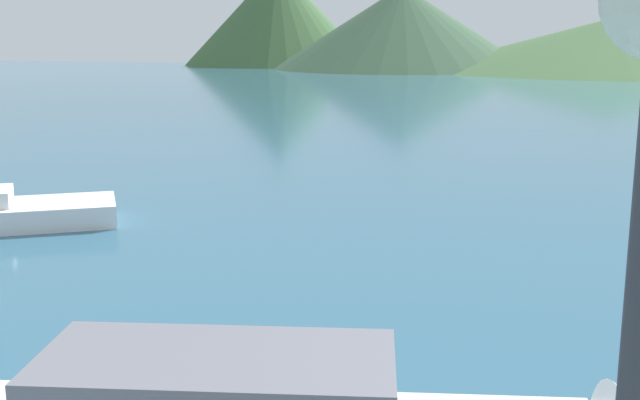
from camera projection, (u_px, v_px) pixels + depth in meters
name	position (u px, v px, depth m)	size (l,w,h in m)	color
hill_west	(278.00, 15.00, 121.09)	(28.28, 28.28, 14.83)	#3D6038
hill_central	(402.00, 27.00, 108.94)	(35.28, 35.28, 11.05)	#38563D
hill_east	(613.00, 44.00, 104.01)	(50.71, 50.71, 6.76)	#3D6038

